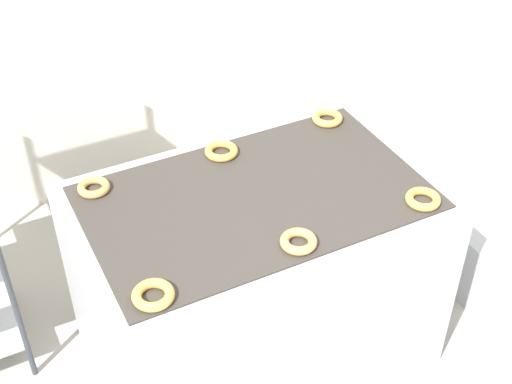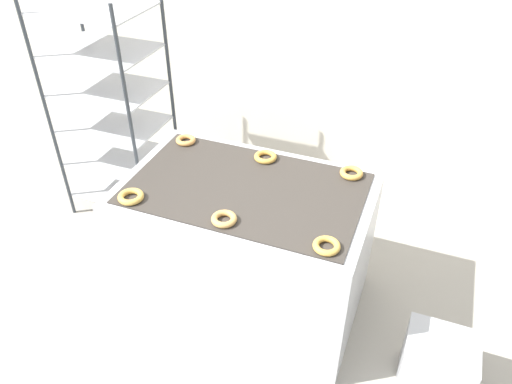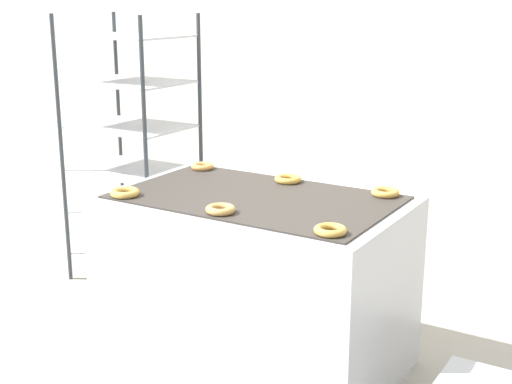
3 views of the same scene
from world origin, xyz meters
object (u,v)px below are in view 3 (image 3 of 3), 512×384
object	(u,v)px
fryer_machine	(256,282)
donut_near_left	(125,193)
donut_far_right	(385,192)
donut_near_right	(330,230)
baking_rack_cart	(132,149)
donut_near_center	(220,209)
donut_far_left	(202,166)
donut_far_center	(288,179)

from	to	relation	value
fryer_machine	donut_near_left	bearing A→B (deg)	-148.98
fryer_machine	donut_near_left	xyz separation A→B (m)	(-0.51, -0.31, 0.44)
donut_near_left	donut_far_right	size ratio (longest dim) A/B	1.05
donut_near_right	donut_far_right	xyz separation A→B (m)	(-0.02, 0.62, 0.00)
donut_near_left	fryer_machine	bearing A→B (deg)	31.02
baking_rack_cart	donut_near_right	bearing A→B (deg)	-26.24
donut_near_left	donut_near_center	distance (m)	0.52
baking_rack_cart	donut_near_center	world-z (taller)	baking_rack_cart
donut_near_right	donut_far_right	distance (m)	0.62
donut_near_right	donut_far_left	world-z (taller)	same
donut_near_left	donut_far_right	bearing A→B (deg)	31.74
donut_near_left	donut_near_right	xyz separation A→B (m)	(1.04, 0.00, -0.00)
fryer_machine	donut_far_left	xyz separation A→B (m)	(-0.52, 0.30, 0.44)
fryer_machine	baking_rack_cart	xyz separation A→B (m)	(-1.23, 0.56, 0.41)
baking_rack_cart	donut_far_center	size ratio (longest dim) A/B	12.41
donut_near_center	donut_near_right	world-z (taller)	donut_near_center
donut_near_left	donut_far_left	size ratio (longest dim) A/B	1.12
baking_rack_cart	donut_far_center	distance (m)	1.26
donut_near_left	donut_near_right	bearing A→B (deg)	0.22
baking_rack_cart	fryer_machine	bearing A→B (deg)	-24.41
baking_rack_cart	donut_near_center	distance (m)	1.50
donut_near_right	donut_far_center	world-z (taller)	same
fryer_machine	donut_near_center	distance (m)	0.53
donut_near_right	donut_far_left	xyz separation A→B (m)	(-1.04, 0.61, -0.00)
donut_near_center	donut_far_center	world-z (taller)	donut_near_center
donut_far_center	donut_far_right	bearing A→B (deg)	1.90
donut_near_left	baking_rack_cart	bearing A→B (deg)	129.50
fryer_machine	donut_near_right	distance (m)	0.75
fryer_machine	donut_far_right	xyz separation A→B (m)	(0.50, 0.32, 0.44)
donut_near_center	donut_near_right	bearing A→B (deg)	-0.64
donut_near_right	donut_near_center	bearing A→B (deg)	179.36
donut_far_left	donut_far_center	xyz separation A→B (m)	(0.52, -0.00, 0.00)
donut_far_center	donut_far_right	xyz separation A→B (m)	(0.50, 0.02, 0.00)
donut_near_left	donut_near_center	world-z (taller)	same
donut_far_left	donut_far_right	xyz separation A→B (m)	(1.02, 0.01, 0.00)
baking_rack_cart	donut_near_right	world-z (taller)	baking_rack_cart
baking_rack_cart	donut_near_center	size ratio (longest dim) A/B	12.84
donut_far_left	donut_near_left	bearing A→B (deg)	-89.64
donut_far_left	donut_far_center	world-z (taller)	same
fryer_machine	donut_near_center	size ratio (longest dim) A/B	10.57
donut_near_center	donut_far_right	bearing A→B (deg)	51.46
donut_far_right	donut_near_center	bearing A→B (deg)	-128.54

